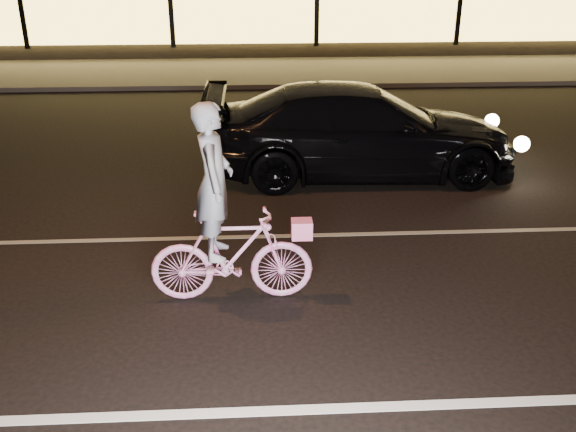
{
  "coord_description": "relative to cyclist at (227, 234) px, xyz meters",
  "views": [
    {
      "loc": [
        -2.04,
        -5.9,
        3.81
      ],
      "look_at": [
        -1.68,
        0.6,
        0.92
      ],
      "focal_mm": 40.0,
      "sensor_mm": 36.0,
      "label": 1
    }
  ],
  "objects": [
    {
      "name": "ground",
      "position": [
        2.36,
        -0.41,
        -0.81
      ],
      "size": [
        90.0,
        90.0,
        0.0
      ],
      "primitive_type": "plane",
      "color": "black",
      "rests_on": "ground"
    },
    {
      "name": "lane_stripe_near",
      "position": [
        2.36,
        -1.91,
        -0.8
      ],
      "size": [
        60.0,
        0.12,
        0.01
      ],
      "primitive_type": "cube",
      "color": "silver",
      "rests_on": "ground"
    },
    {
      "name": "lane_stripe_far",
      "position": [
        2.36,
        1.59,
        -0.8
      ],
      "size": [
        60.0,
        0.1,
        0.01
      ],
      "primitive_type": "cube",
      "color": "gray",
      "rests_on": "ground"
    },
    {
      "name": "sidewalk",
      "position": [
        2.36,
        12.59,
        -0.75
      ],
      "size": [
        30.0,
        4.0,
        0.12
      ],
      "primitive_type": "cube",
      "color": "#383533",
      "rests_on": "ground"
    },
    {
      "name": "cyclist",
      "position": [
        0.0,
        0.0,
        0.0
      ],
      "size": [
        1.8,
        0.62,
        2.27
      ],
      "rotation": [
        0.0,
        0.0,
        1.57
      ],
      "color": "#FF37AE",
      "rests_on": "ground"
    },
    {
      "name": "sedan",
      "position": [
        2.12,
        4.05,
        -0.05
      ],
      "size": [
        5.23,
        2.12,
        1.51
      ],
      "rotation": [
        0.0,
        0.0,
        1.57
      ],
      "color": "black",
      "rests_on": "ground"
    }
  ]
}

